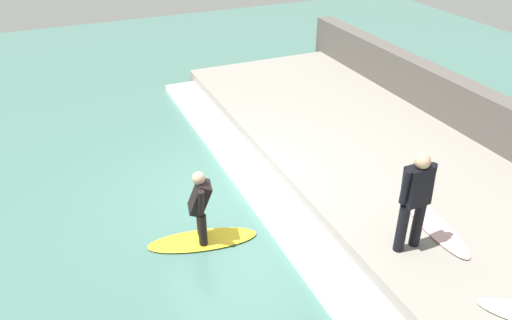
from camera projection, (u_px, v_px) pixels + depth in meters
ground_plane at (231, 197)px, 9.70m from camera, size 28.00×28.00×0.00m
concrete_ledge at (372, 155)px, 10.73m from camera, size 4.40×12.15×0.38m
back_wall at (465, 114)px, 11.31m from camera, size 0.50×12.76×1.40m
wave_foam_crest at (261, 186)px, 9.88m from camera, size 0.84×11.54×0.15m
surfboard_riding at (203, 240)px, 8.52m from camera, size 1.94×0.93×0.06m
surfer_riding at (200, 203)px, 8.14m from camera, size 0.46×0.58×1.33m
surfer_waiting_near at (415, 197)px, 7.36m from camera, size 0.58×0.28×1.68m
surfboard_waiting_near at (435, 226)px, 8.25m from camera, size 0.68×1.77×0.06m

